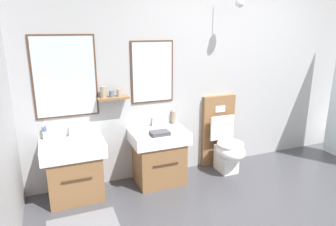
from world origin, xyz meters
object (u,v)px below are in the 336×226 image
Objects in this scene: vanity_sink_left at (74,168)px; toilet at (224,143)px; toothbrush_cup at (46,135)px; soap_dispenser at (173,117)px; folded_hand_towel at (160,133)px; vanity_sink_right at (159,155)px.

toilet reaches higher than vanity_sink_left.
vanity_sink_left is 0.49m from toothbrush_cup.
toilet is at bearing 0.38° from vanity_sink_left.
soap_dispenser is at bearing 0.38° from toothbrush_cup.
toothbrush_cup is 1.55m from soap_dispenser.
vanity_sink_left is 1.36m from soap_dispenser.
folded_hand_towel is (-0.99, -0.17, 0.33)m from toilet.
soap_dispenser is at bearing 165.86° from toilet.
vanity_sink_right is 0.52m from soap_dispenser.
toilet reaches higher than vanity_sink_right.
toilet is 2.26m from toothbrush_cup.
toothbrush_cup is at bearing 146.58° from vanity_sink_left.
vanity_sink_right is (1.01, 0.00, 0.00)m from vanity_sink_left.
toothbrush_cup is at bearing 165.24° from folded_hand_towel.
vanity_sink_right is 3.39× the size of soap_dispenser.
vanity_sink_right is 0.95m from toilet.
soap_dispenser is (1.29, 0.18, 0.41)m from vanity_sink_left.
vanity_sink_right is at bearing -146.02° from soap_dispenser.
toilet reaches higher than toothbrush_cup.
toilet is at bearing 9.48° from folded_hand_towel.
soap_dispenser reaches higher than vanity_sink_right.
vanity_sink_left is at bearing -179.62° from toilet.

